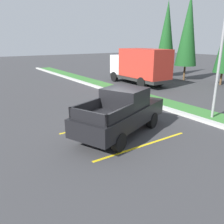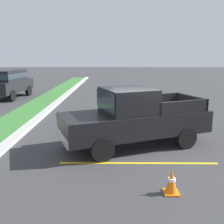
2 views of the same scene
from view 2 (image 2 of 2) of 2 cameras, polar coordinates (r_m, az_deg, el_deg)
ground_plane at (r=9.53m, az=7.41°, el=-7.58°), size 120.00×120.00×0.00m
parking_line_near at (r=8.18m, az=5.77°, el=-10.94°), size 0.12×4.80×0.01m
parking_line_far at (r=11.09m, az=4.35°, el=-4.59°), size 0.12×4.80×0.01m
curb_strip at (r=10.20m, az=-21.92°, el=-6.60°), size 56.00×0.40×0.15m
pickup_truck_main at (r=9.30m, az=4.78°, el=-1.31°), size 3.72×5.54×2.10m
suv_distant at (r=21.16m, az=-21.45°, el=6.12°), size 4.76×2.30×2.10m
traffic_cone at (r=6.58m, az=12.77°, el=-14.54°), size 0.36×0.36×0.60m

